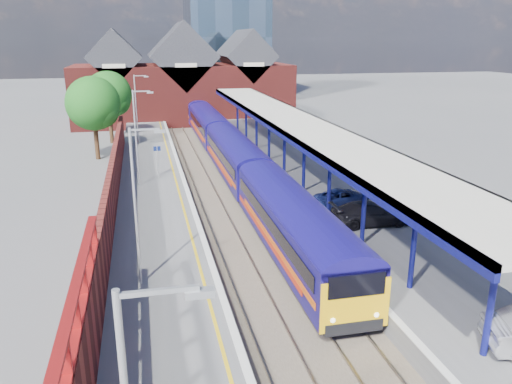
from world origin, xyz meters
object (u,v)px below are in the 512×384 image
lamp_post_b (138,198)px  parked_car_dark (370,213)px  platform_sign (157,156)px  parked_car_blue (342,197)px  lamp_post_c (137,132)px  train (220,137)px  lamp_post_d (137,105)px

lamp_post_b → parked_car_dark: (13.04, 4.60, -3.31)m
platform_sign → parked_car_blue: (11.43, -9.68, -1.14)m
lamp_post_c → parked_car_blue: size_ratio=1.78×
train → lamp_post_d: (-7.86, 4.24, 2.87)m
lamp_post_d → parked_car_blue: bearing=-61.6°
train → parked_car_blue: train is taller
lamp_post_c → platform_sign: 3.34m
train → parked_car_dark: bearing=-77.4°
parked_car_blue → parked_car_dark: bearing=164.6°
train → platform_sign: size_ratio=26.36×
lamp_post_b → parked_car_blue: 15.65m
train → lamp_post_b: 28.99m
lamp_post_c → lamp_post_d: bearing=90.0°
lamp_post_c → parked_car_blue: (12.80, -7.68, -3.45)m
platform_sign → lamp_post_c: bearing=-124.3°
lamp_post_d → platform_sign: (1.36, -14.00, -2.30)m
train → parked_car_dark: size_ratio=14.02×
lamp_post_c → parked_car_blue: 15.32m
lamp_post_c → parked_car_dark: size_ratio=1.49×
train → platform_sign: platform_sign is taller
platform_sign → lamp_post_d: bearing=95.6°
lamp_post_b → parked_car_blue: bearing=33.0°
platform_sign → parked_car_blue: size_ratio=0.64×
train → lamp_post_b: bearing=-105.8°
platform_sign → parked_car_dark: bearing=-48.9°
train → lamp_post_c: bearing=-123.7°
lamp_post_b → platform_sign: bearing=85.7°
lamp_post_c → platform_sign: bearing=55.7°
parked_car_blue → lamp_post_b: bearing=103.9°
lamp_post_c → parked_car_dark: lamp_post_c is taller
platform_sign → parked_car_dark: size_ratio=0.53×
lamp_post_d → parked_car_dark: 30.52m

